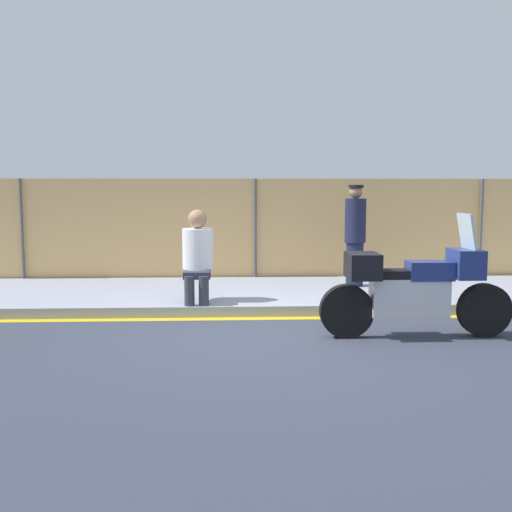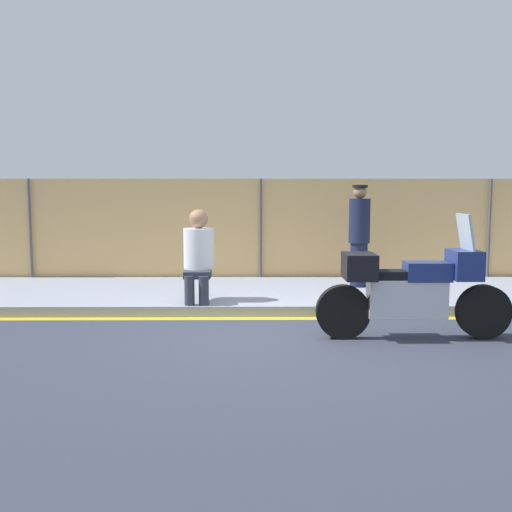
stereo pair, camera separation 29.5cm
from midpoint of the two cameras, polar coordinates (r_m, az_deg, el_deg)
The scene contains 7 objects.
ground_plane at distance 7.17m, azimuth 2.14°, elevation -7.73°, with size 120.00×120.00×0.00m, color #333847.
sidewalk at distance 9.61m, azimuth 1.45°, elevation -3.65°, with size 31.04×2.81×0.15m.
curb_paint_stripe at distance 8.16m, azimuth 1.81°, elevation -5.97°, with size 31.04×0.18×0.01m.
storefront_fence at distance 10.99m, azimuth 1.19°, elevation 2.31°, with size 29.49×0.16×1.94m.
motorcycle at distance 7.26m, azimuth 15.76°, elevation -3.04°, with size 2.29×0.51×1.47m.
officer_standing at distance 9.99m, azimuth 10.64°, elevation 2.01°, with size 0.35×0.35×1.67m.
person_seated_on_curb at distance 8.59m, azimuth -4.53°, elevation 0.46°, with size 0.44×0.70×1.31m.
Camera 2 is at (-0.18, -6.95, 1.74)m, focal length 42.00 mm.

